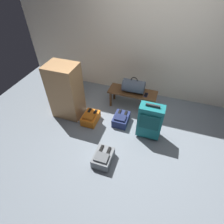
{
  "coord_description": "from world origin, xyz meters",
  "views": [
    {
      "loc": [
        0.3,
        -2.06,
        2.57
      ],
      "look_at": [
        -0.52,
        0.37,
        0.25
      ],
      "focal_mm": 28.87,
      "sensor_mm": 36.0,
      "label": 1
    }
  ],
  "objects_px": {
    "bench": "(133,94)",
    "backpack_navy": "(121,119)",
    "duffel_bag_slate": "(134,86)",
    "backpack_orange": "(91,118)",
    "suitcase_upright_teal": "(150,121)",
    "backpack_grey": "(103,158)",
    "side_cabinet": "(66,91)",
    "cell_phone": "(146,95)"
  },
  "relations": [
    {
      "from": "cell_phone",
      "to": "suitcase_upright_teal",
      "type": "distance_m",
      "value": 0.72
    },
    {
      "from": "duffel_bag_slate",
      "to": "cell_phone",
      "type": "relative_size",
      "value": 3.06
    },
    {
      "from": "backpack_grey",
      "to": "backpack_navy",
      "type": "height_order",
      "value": "same"
    },
    {
      "from": "backpack_orange",
      "to": "backpack_grey",
      "type": "distance_m",
      "value": 0.96
    },
    {
      "from": "bench",
      "to": "backpack_navy",
      "type": "distance_m",
      "value": 0.62
    },
    {
      "from": "bench",
      "to": "side_cabinet",
      "type": "bearing_deg",
      "value": -152.09
    },
    {
      "from": "suitcase_upright_teal",
      "to": "backpack_navy",
      "type": "xyz_separation_m",
      "value": [
        -0.56,
        0.16,
        -0.28
      ]
    },
    {
      "from": "backpack_orange",
      "to": "backpack_navy",
      "type": "bearing_deg",
      "value": 15.29
    },
    {
      "from": "bench",
      "to": "backpack_grey",
      "type": "height_order",
      "value": "bench"
    },
    {
      "from": "bench",
      "to": "cell_phone",
      "type": "bearing_deg",
      "value": -7.78
    },
    {
      "from": "bench",
      "to": "duffel_bag_slate",
      "type": "bearing_deg",
      "value": 0.0
    },
    {
      "from": "bench",
      "to": "side_cabinet",
      "type": "xyz_separation_m",
      "value": [
        -1.18,
        -0.63,
        0.22
      ]
    },
    {
      "from": "duffel_bag_slate",
      "to": "side_cabinet",
      "type": "relative_size",
      "value": 0.4
    },
    {
      "from": "bench",
      "to": "backpack_grey",
      "type": "bearing_deg",
      "value": -93.76
    },
    {
      "from": "backpack_navy",
      "to": "suitcase_upright_teal",
      "type": "bearing_deg",
      "value": -16.42
    },
    {
      "from": "bench",
      "to": "backpack_orange",
      "type": "xyz_separation_m",
      "value": [
        -0.66,
        -0.72,
        -0.24
      ]
    },
    {
      "from": "backpack_grey",
      "to": "duffel_bag_slate",
      "type": "bearing_deg",
      "value": 85.94
    },
    {
      "from": "cell_phone",
      "to": "suitcase_upright_teal",
      "type": "bearing_deg",
      "value": -73.69
    },
    {
      "from": "duffel_bag_slate",
      "to": "backpack_navy",
      "type": "relative_size",
      "value": 1.16
    },
    {
      "from": "duffel_bag_slate",
      "to": "backpack_navy",
      "type": "bearing_deg",
      "value": -98.4
    },
    {
      "from": "suitcase_upright_teal",
      "to": "backpack_orange",
      "type": "bearing_deg",
      "value": 179.75
    },
    {
      "from": "bench",
      "to": "duffel_bag_slate",
      "type": "distance_m",
      "value": 0.19
    },
    {
      "from": "suitcase_upright_teal",
      "to": "backpack_navy",
      "type": "relative_size",
      "value": 1.93
    },
    {
      "from": "duffel_bag_slate",
      "to": "suitcase_upright_teal",
      "type": "distance_m",
      "value": 0.88
    },
    {
      "from": "backpack_grey",
      "to": "side_cabinet",
      "type": "bearing_deg",
      "value": 141.0
    },
    {
      "from": "backpack_grey",
      "to": "backpack_navy",
      "type": "xyz_separation_m",
      "value": [
        0.02,
        0.94,
        0.0
      ]
    },
    {
      "from": "backpack_grey",
      "to": "side_cabinet",
      "type": "relative_size",
      "value": 0.35
    },
    {
      "from": "bench",
      "to": "backpack_navy",
      "type": "xyz_separation_m",
      "value": [
        -0.08,
        -0.56,
        -0.24
      ]
    },
    {
      "from": "cell_phone",
      "to": "side_cabinet",
      "type": "xyz_separation_m",
      "value": [
        -1.46,
        -0.59,
        0.15
      ]
    },
    {
      "from": "side_cabinet",
      "to": "backpack_grey",
      "type": "bearing_deg",
      "value": -39.0
    },
    {
      "from": "bench",
      "to": "suitcase_upright_teal",
      "type": "height_order",
      "value": "suitcase_upright_teal"
    },
    {
      "from": "suitcase_upright_teal",
      "to": "backpack_navy",
      "type": "bearing_deg",
      "value": 163.58
    },
    {
      "from": "backpack_orange",
      "to": "side_cabinet",
      "type": "xyz_separation_m",
      "value": [
        -0.52,
        0.1,
        0.46
      ]
    },
    {
      "from": "duffel_bag_slate",
      "to": "suitcase_upright_teal",
      "type": "bearing_deg",
      "value": -56.9
    },
    {
      "from": "cell_phone",
      "to": "side_cabinet",
      "type": "bearing_deg",
      "value": -158.11
    },
    {
      "from": "bench",
      "to": "side_cabinet",
      "type": "relative_size",
      "value": 0.91
    },
    {
      "from": "duffel_bag_slate",
      "to": "backpack_orange",
      "type": "bearing_deg",
      "value": -132.68
    },
    {
      "from": "backpack_orange",
      "to": "cell_phone",
      "type": "bearing_deg",
      "value": 36.08
    },
    {
      "from": "suitcase_upright_teal",
      "to": "backpack_orange",
      "type": "xyz_separation_m",
      "value": [
        -1.14,
        0.0,
        -0.28
      ]
    },
    {
      "from": "duffel_bag_slate",
      "to": "backpack_grey",
      "type": "height_order",
      "value": "duffel_bag_slate"
    },
    {
      "from": "backpack_grey",
      "to": "backpack_navy",
      "type": "distance_m",
      "value": 0.94
    },
    {
      "from": "bench",
      "to": "backpack_navy",
      "type": "relative_size",
      "value": 2.63
    }
  ]
}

